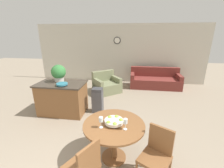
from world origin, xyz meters
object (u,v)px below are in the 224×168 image
(fruit_bowl, at_px, (114,121))
(potted_plant, at_px, (59,73))
(kitchen_island, at_px, (63,98))
(teal_bowl, at_px, (62,84))
(wine_glass_left, at_px, (101,120))
(dining_chair_near_right, at_px, (157,153))
(armchair, at_px, (106,85))
(wine_glass_right, at_px, (125,122))
(dining_table, at_px, (114,132))
(trash_bin, at_px, (98,100))
(couch, at_px, (155,81))
(dining_chair_near_left, at_px, (84,166))

(fruit_bowl, xyz_separation_m, potted_plant, (-1.83, 1.65, 0.39))
(kitchen_island, relative_size, teal_bowl, 4.55)
(wine_glass_left, bearing_deg, fruit_bowl, 34.10)
(dining_chair_near_right, distance_m, armchair, 3.99)
(wine_glass_left, xyz_separation_m, potted_plant, (-1.63, 1.78, 0.30))
(wine_glass_right, xyz_separation_m, potted_plant, (-2.04, 1.77, 0.30))
(dining_table, relative_size, dining_chair_near_right, 1.20)
(dining_table, xyz_separation_m, trash_bin, (-0.73, 1.71, -0.21))
(wine_glass_left, height_order, teal_bowl, teal_bowl)
(wine_glass_left, bearing_deg, dining_table, 34.08)
(wine_glass_right, height_order, couch, wine_glass_right)
(dining_table, relative_size, wine_glass_right, 5.52)
(dining_chair_near_left, bearing_deg, fruit_bowl, 5.35)
(dining_chair_near_left, bearing_deg, armchair, 35.90)
(dining_chair_near_left, bearing_deg, kitchen_island, 61.91)
(dining_chair_near_left, xyz_separation_m, teal_bowl, (-1.27, 2.02, 0.47))
(teal_bowl, xyz_separation_m, armchair, (0.82, 2.07, -0.69))
(fruit_bowl, distance_m, teal_bowl, 2.07)
(wine_glass_left, xyz_separation_m, kitchen_island, (-1.53, 1.66, -0.43))
(fruit_bowl, bearing_deg, dining_table, -138.69)
(trash_bin, bearing_deg, wine_glass_right, -63.12)
(dining_table, distance_m, wine_glass_left, 0.40)
(dining_table, bearing_deg, dining_chair_near_left, -114.26)
(dining_table, distance_m, couch, 4.45)
(dining_chair_near_left, distance_m, wine_glass_left, 0.70)
(dining_chair_near_left, height_order, fruit_bowl, dining_chair_near_left)
(dining_chair_near_right, height_order, fruit_bowl, dining_chair_near_right)
(dining_chair_near_right, bearing_deg, dining_chair_near_left, 50.37)
(dining_chair_near_left, height_order, teal_bowl, teal_bowl)
(wine_glass_right, bearing_deg, wine_glass_left, -178.64)
(kitchen_island, relative_size, armchair, 1.06)
(trash_bin, bearing_deg, dining_chair_near_left, -80.50)
(dining_table, height_order, armchair, armchair)
(kitchen_island, relative_size, trash_bin, 1.80)
(trash_bin, distance_m, couch, 3.22)
(wine_glass_right, relative_size, armchair, 0.16)
(couch, bearing_deg, kitchen_island, -137.80)
(dining_chair_near_left, distance_m, kitchen_island, 2.64)
(wine_glass_left, distance_m, couch, 4.67)
(wine_glass_right, bearing_deg, teal_bowl, 141.27)
(wine_glass_left, bearing_deg, wine_glass_right, 1.36)
(dining_table, xyz_separation_m, armchair, (-0.77, 3.38, -0.30))
(kitchen_island, relative_size, potted_plant, 2.72)
(trash_bin, relative_size, armchair, 0.59)
(dining_chair_near_right, xyz_separation_m, trash_bin, (-1.44, 2.03, -0.14))
(fruit_bowl, bearing_deg, armchair, 102.83)
(dining_chair_near_left, bearing_deg, dining_chair_near_right, -39.63)
(trash_bin, bearing_deg, potted_plant, -176.73)
(couch, bearing_deg, dining_table, -106.72)
(couch, bearing_deg, dining_chair_near_right, -97.11)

